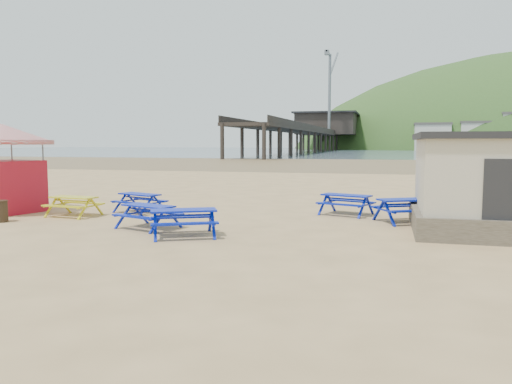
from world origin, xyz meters
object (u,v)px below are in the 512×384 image
(picnic_table_blue_b, at_px, (346,205))
(litter_bin, at_px, (0,211))
(picnic_table_blue_a, at_px, (140,203))
(ice_cream_kiosk, at_px, (3,157))
(picnic_table_yellow, at_px, (74,206))

(picnic_table_blue_b, bearing_deg, litter_bin, -137.75)
(picnic_table_blue_a, bearing_deg, picnic_table_blue_b, 30.44)
(picnic_table_blue_a, xyz_separation_m, litter_bin, (-3.62, -3.56, 0.01))
(picnic_table_blue_b, xyz_separation_m, ice_cream_kiosk, (-13.51, -2.90, 1.86))
(picnic_table_yellow, height_order, litter_bin, litter_bin)
(picnic_table_blue_a, height_order, picnic_table_yellow, picnic_table_blue_a)
(picnic_table_yellow, bearing_deg, litter_bin, -125.16)
(picnic_table_yellow, xyz_separation_m, litter_bin, (-1.67, -1.92, 0.01))
(picnic_table_blue_a, distance_m, picnic_table_yellow, 2.54)
(picnic_table_yellow, bearing_deg, ice_cream_kiosk, -177.73)
(picnic_table_blue_a, xyz_separation_m, picnic_table_blue_b, (8.22, 1.47, 0.02))
(picnic_table_blue_a, distance_m, litter_bin, 5.08)
(picnic_table_yellow, bearing_deg, picnic_table_blue_a, 45.97)
(litter_bin, bearing_deg, picnic_table_blue_b, 23.04)
(picnic_table_blue_b, height_order, picnic_table_yellow, picnic_table_blue_b)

